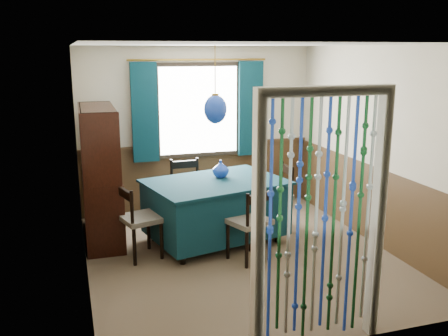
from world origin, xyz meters
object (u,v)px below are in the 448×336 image
object	(u,v)px
pendant_lamp	(215,109)
vase_sideboard	(103,162)
chair_right	(276,195)
chair_left	(139,219)
vase_table	(221,169)
chair_far	(188,191)
sideboard	(101,194)
bowl_shelf	(104,151)
dining_table	(216,207)
chair_near	(251,222)

from	to	relation	value
pendant_lamp	vase_sideboard	bearing A→B (deg)	148.86
chair_right	chair_left	bearing A→B (deg)	105.04
chair_right	vase_table	distance (m)	0.92
chair_far	sideboard	size ratio (longest dim) A/B	0.53
chair_right	bowl_shelf	bearing A→B (deg)	89.05
dining_table	chair_left	distance (m)	1.05
bowl_shelf	vase_sideboard	bearing A→B (deg)	90.00
chair_left	chair_near	bearing A→B (deg)	53.39
vase_sideboard	chair_left	bearing A→B (deg)	-73.02
sideboard	vase_table	bearing A→B (deg)	-13.00
chair_near	pendant_lamp	xyz separation A→B (m)	(-0.22, 0.70, 1.26)
dining_table	bowl_shelf	distance (m)	1.57
chair_right	sideboard	distance (m)	2.36
vase_table	sideboard	bearing A→B (deg)	166.01
bowl_shelf	chair_left	bearing A→B (deg)	-61.13
dining_table	chair_near	xyz separation A→B (m)	(0.22, -0.70, 0.01)
chair_near	sideboard	xyz separation A→B (m)	(-1.62, 1.25, 0.13)
chair_near	sideboard	distance (m)	2.05
pendant_lamp	vase_table	world-z (taller)	pendant_lamp
bowl_shelf	vase_sideboard	world-z (taller)	bowl_shelf
chair_near	vase_table	bearing A→B (deg)	75.29
chair_near	bowl_shelf	size ratio (longest dim) A/B	4.08
chair_far	chair_right	size ratio (longest dim) A/B	1.01
dining_table	bowl_shelf	xyz separation A→B (m)	(-1.34, 0.35, 0.75)
pendant_lamp	vase_table	xyz separation A→B (m)	(0.12, 0.17, -0.81)
chair_near	vase_table	size ratio (longest dim) A/B	4.32
chair_near	bowl_shelf	distance (m)	2.02
chair_near	chair_left	world-z (taller)	chair_left
dining_table	pendant_lamp	world-z (taller)	pendant_lamp
chair_left	sideboard	world-z (taller)	sideboard
sideboard	vase_sideboard	distance (m)	0.46
pendant_lamp	chair_far	bearing A→B (deg)	104.05
chair_far	chair_right	distance (m)	1.25
chair_near	chair_right	size ratio (longest dim) A/B	0.97
pendant_lamp	bowl_shelf	size ratio (longest dim) A/B	4.34
chair_right	sideboard	world-z (taller)	sideboard
dining_table	vase_table	world-z (taller)	vase_table
chair_right	pendant_lamp	bearing A→B (deg)	105.28
vase_table	bowl_shelf	distance (m)	1.50
dining_table	chair_near	bearing A→B (deg)	-85.61
chair_far	bowl_shelf	world-z (taller)	bowl_shelf
pendant_lamp	chair_left	bearing A→B (deg)	-167.63
dining_table	chair_left	bearing A→B (deg)	179.37
chair_far	chair_right	xyz separation A→B (m)	(1.12, -0.55, -0.00)
dining_table	chair_right	world-z (taller)	chair_right
chair_left	chair_right	size ratio (longest dim) A/B	0.98
vase_table	chair_right	bearing A→B (deg)	2.90
dining_table	vase_sideboard	distance (m)	1.64
chair_left	vase_table	bearing A→B (deg)	93.52
dining_table	pendant_lamp	distance (m)	1.26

